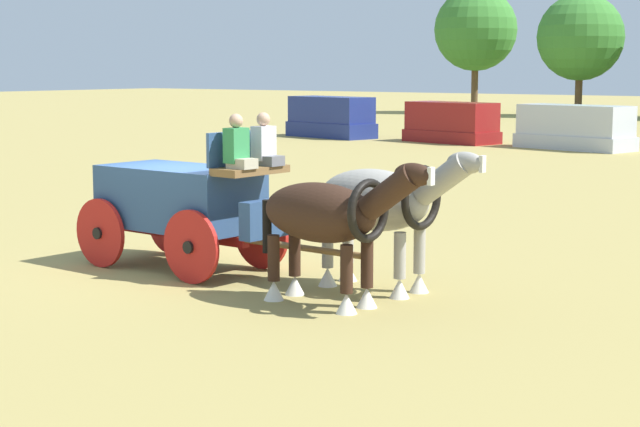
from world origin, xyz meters
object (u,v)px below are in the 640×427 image
parked_vehicle_b (451,123)px  draft_horse_off (328,217)px  draft_horse_near (381,204)px  parked_vehicle_c (575,128)px  show_wagon (187,200)px  parked_vehicle_a (331,118)px

parked_vehicle_b → draft_horse_off: bearing=-64.3°
draft_horse_near → parked_vehicle_c: bearing=106.7°
show_wagon → parked_vehicle_c: (-4.91, 28.78, -0.29)m
show_wagon → parked_vehicle_c: bearing=99.7°
show_wagon → parked_vehicle_c: 29.20m
parked_vehicle_b → parked_vehicle_c: (6.05, -0.43, 0.00)m
parked_vehicle_b → parked_vehicle_c: 6.07m
draft_horse_near → parked_vehicle_a: (-21.07, 28.53, -0.38)m
show_wagon → parked_vehicle_b: bearing=110.6°
parked_vehicle_a → show_wagon: bearing=-58.9°
show_wagon → parked_vehicle_a: (-17.48, 28.98, -0.22)m
show_wagon → draft_horse_off: (3.53, -0.85, 0.10)m
parked_vehicle_c → show_wagon: bearing=-80.3°
show_wagon → parked_vehicle_a: show_wagon is taller
show_wagon → draft_horse_off: size_ratio=1.91×
draft_horse_off → parked_vehicle_c: bearing=105.9°
draft_horse_off → parked_vehicle_b: 33.38m
draft_horse_off → parked_vehicle_a: (-21.01, 29.83, -0.32)m
parked_vehicle_a → parked_vehicle_b: (6.52, 0.23, -0.07)m
show_wagon → draft_horse_near: 3.62m
parked_vehicle_c → parked_vehicle_a: bearing=179.1°
show_wagon → parked_vehicle_a: 33.84m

